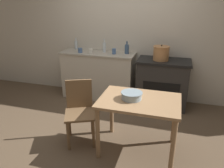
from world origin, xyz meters
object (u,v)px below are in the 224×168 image
at_px(bottle_left, 76,45).
at_px(cup_center_left, 91,51).
at_px(stock_pot, 161,53).
at_px(cup_center_right, 80,50).
at_px(chair, 80,110).
at_px(bottle_mid_left, 127,49).
at_px(cup_center, 114,51).
at_px(work_table, 139,108).
at_px(bottle_far_left, 104,47).
at_px(flour_sack, 164,107).
at_px(mixing_bowl_large, 132,95).
at_px(stove, 162,83).

relative_size(bottle_left, cup_center_left, 2.55).
distance_m(stock_pot, cup_center_right, 1.52).
relative_size(chair, stock_pot, 3.04).
xyz_separation_m(chair, bottle_left, (-0.80, 1.65, 0.55)).
distance_m(bottle_mid_left, cup_center, 0.25).
relative_size(work_table, cup_center, 10.00).
xyz_separation_m(stock_pot, bottle_far_left, (-1.09, 0.10, 0.02)).
height_order(stock_pot, cup_center_right, stock_pot).
xyz_separation_m(work_table, cup_center, (-0.75, 1.45, 0.36)).
distance_m(flour_sack, stock_pot, 0.95).
relative_size(mixing_bowl_large, bottle_far_left, 1.03).
relative_size(stove, mixing_bowl_large, 3.52).
bearing_deg(cup_center_right, bottle_left, 126.97).
distance_m(chair, bottle_far_left, 1.62).
bearing_deg(stock_pot, flour_sack, -71.18).
relative_size(stock_pot, cup_center, 2.88).
distance_m(bottle_far_left, cup_center, 0.23).
height_order(bottle_far_left, cup_center, bottle_far_left).
distance_m(stock_pot, cup_center_left, 1.31).
distance_m(stove, cup_center_right, 1.68).
xyz_separation_m(chair, bottle_far_left, (-0.14, 1.51, 0.56)).
bearing_deg(bottle_far_left, bottle_left, 168.61).
xyz_separation_m(mixing_bowl_large, cup_center, (-0.65, 1.46, 0.19)).
distance_m(work_table, bottle_left, 2.35).
relative_size(bottle_far_left, bottle_left, 1.14).
height_order(stock_pot, bottle_far_left, bottle_far_left).
xyz_separation_m(bottle_mid_left, cup_center_left, (-0.66, -0.18, -0.05)).
distance_m(stove, stock_pot, 0.57).
relative_size(mixing_bowl_large, bottle_left, 1.18).
height_order(mixing_bowl_large, cup_center_right, cup_center_right).
bearing_deg(mixing_bowl_large, cup_center_left, 128.28).
xyz_separation_m(stove, stock_pot, (-0.06, -0.03, 0.57)).
bearing_deg(bottle_left, cup_center_left, -33.62).
distance_m(bottle_left, cup_center_left, 0.53).
bearing_deg(stove, cup_center_left, -176.31).
bearing_deg(chair, bottle_far_left, 70.83).
distance_m(bottle_far_left, cup_center_left, 0.28).
xyz_separation_m(work_table, bottle_mid_left, (-0.52, 1.54, 0.40)).
relative_size(bottle_far_left, cup_center, 2.59).
height_order(chair, cup_center_left, cup_center_left).
bearing_deg(stove, cup_center_right, -176.74).
xyz_separation_m(chair, bottle_mid_left, (0.30, 1.53, 0.55)).
distance_m(mixing_bowl_large, bottle_far_left, 1.78).
xyz_separation_m(chair, cup_center_right, (-0.58, 1.35, 0.51)).
relative_size(chair, bottle_left, 3.84).
xyz_separation_m(chair, flour_sack, (1.09, 0.98, -0.29)).
xyz_separation_m(chair, cup_center_left, (-0.36, 1.35, 0.51)).
relative_size(mixing_bowl_large, cup_center_left, 3.01).
bearing_deg(bottle_mid_left, stove, -7.03).
distance_m(stock_pot, bottle_mid_left, 0.66).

